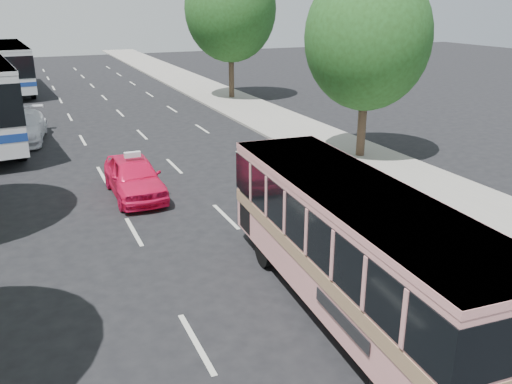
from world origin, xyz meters
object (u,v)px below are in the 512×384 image
pink_bus (354,238)px  tour_coach_rear (8,63)px  pink_taxi (134,177)px  white_pickup (22,127)px

pink_bus → tour_coach_rear: 36.15m
pink_taxi → tour_coach_rear: 26.55m
pink_taxi → white_pickup: white_pickup is taller
pink_bus → tour_coach_rear: size_ratio=0.78×
pink_bus → tour_coach_rear: bearing=103.8°
pink_taxi → tour_coach_rear: size_ratio=0.35×
pink_bus → tour_coach_rear: tour_coach_rear is taller
pink_bus → tour_coach_rear: (-6.37, 35.58, 0.30)m
pink_taxi → tour_coach_rear: bearing=97.8°
pink_taxi → white_pickup: bearing=108.4°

